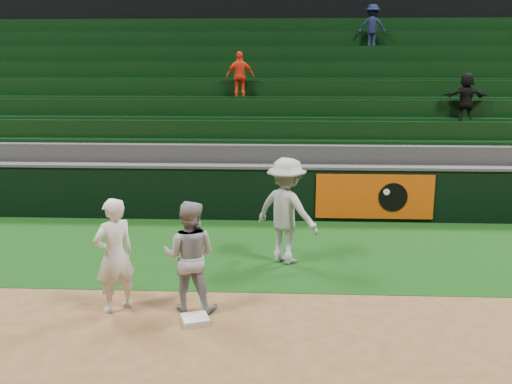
% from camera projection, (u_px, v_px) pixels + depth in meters
% --- Properties ---
extents(ground, '(70.00, 70.00, 0.00)m').
position_uv_depth(ground, '(213.00, 318.00, 8.05)').
color(ground, brown).
rests_on(ground, ground).
extents(foul_grass, '(36.00, 4.20, 0.01)m').
position_uv_depth(foul_grass, '(232.00, 249.00, 10.97)').
color(foul_grass, black).
rests_on(foul_grass, ground).
extents(upper_deck, '(40.00, 12.00, 12.00)m').
position_uv_depth(upper_deck, '(262.00, 0.00, 23.69)').
color(upper_deck, black).
rests_on(upper_deck, ground).
extents(first_base, '(0.46, 0.46, 0.08)m').
position_uv_depth(first_base, '(195.00, 319.00, 7.90)').
color(first_base, silver).
rests_on(first_base, ground).
extents(first_baseman, '(0.72, 0.71, 1.67)m').
position_uv_depth(first_baseman, '(114.00, 255.00, 8.13)').
color(first_baseman, white).
rests_on(first_baseman, ground).
extents(baserunner, '(0.85, 0.69, 1.63)m').
position_uv_depth(baserunner, '(190.00, 256.00, 8.15)').
color(baserunner, '#90939A').
rests_on(baserunner, ground).
extents(base_coach, '(1.41, 1.25, 1.89)m').
position_uv_depth(base_coach, '(286.00, 211.00, 10.07)').
color(base_coach, '#A5A8B3').
rests_on(base_coach, foul_grass).
extents(field_wall, '(36.00, 0.45, 1.25)m').
position_uv_depth(field_wall, '(242.00, 192.00, 12.97)').
color(field_wall, black).
rests_on(field_wall, ground).
extents(stadium_seating, '(36.00, 5.95, 5.16)m').
position_uv_depth(stadium_seating, '(250.00, 126.00, 16.40)').
color(stadium_seating, '#323234').
rests_on(stadium_seating, ground).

